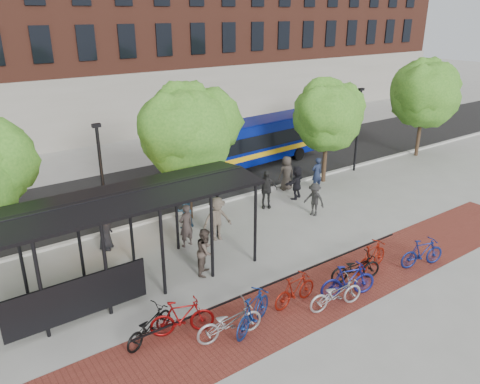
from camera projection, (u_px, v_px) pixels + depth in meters
ground at (282, 226)px, 21.82m from camera, size 160.00×160.00×0.00m
asphalt_street at (195, 179)px, 27.88m from camera, size 160.00×8.00×0.01m
curb at (233, 199)px, 24.83m from camera, size 160.00×0.25×0.12m
brick_strip at (329, 288)px, 16.95m from camera, size 24.00×3.00×0.01m
bike_rack_rail at (286, 288)px, 16.92m from camera, size 12.00×0.05×0.95m
building_brick at (186, 3)px, 43.32m from camera, size 55.00×14.00×20.00m
bus_shelter at (112, 211)px, 15.96m from camera, size 10.60×3.07×3.60m
tree_b at (188, 127)px, 21.17m from camera, size 5.15×4.20×6.47m
tree_c at (328, 113)px, 26.19m from camera, size 4.66×3.80×5.92m
tree_d at (425, 90)px, 30.93m from camera, size 5.39×4.40×6.55m
lamp_post_left at (102, 179)px, 19.75m from camera, size 0.35×0.20×5.12m
lamp_post_right at (358, 128)px, 28.44m from camera, size 0.35×0.20×5.12m
bus at (248, 141)px, 29.59m from camera, size 10.96×3.21×2.92m
bike_0 at (149, 326)px, 14.13m from camera, size 2.03×1.37×1.01m
bike_1 at (182, 317)px, 14.35m from camera, size 2.08×1.25×1.21m
bike_2 at (229, 322)px, 14.19m from camera, size 2.26×1.08×1.14m
bike_3 at (253, 311)px, 14.58m from camera, size 2.16×1.42×1.26m
bike_5 at (295, 290)px, 15.83m from camera, size 1.90×0.64×1.12m
bike_6 at (336, 294)px, 15.66m from camera, size 2.15×1.07×1.08m
bike_7 at (348, 281)px, 16.24m from camera, size 2.18×1.22×1.26m
bike_8 at (356, 268)px, 17.25m from camera, size 2.14×1.26×1.06m
bike_9 at (372, 257)px, 17.89m from camera, size 2.03×0.86×1.18m
bike_11 at (422, 253)px, 18.21m from camera, size 2.02×1.07×1.17m
pedestrian_0 at (105, 229)px, 19.43m from camera, size 1.01×1.05×1.81m
pedestrian_1 at (186, 226)px, 19.66m from camera, size 0.75×0.56×1.89m
pedestrian_2 at (184, 210)px, 21.40m from camera, size 0.86×0.67×1.73m
pedestrian_3 at (217, 219)px, 20.20m from camera, size 1.42×1.03×1.97m
pedestrian_4 at (266, 189)px, 23.54m from camera, size 1.25×0.99×1.98m
pedestrian_5 at (297, 182)px, 24.74m from camera, size 1.76×1.11×1.81m
pedestrian_6 at (286, 173)px, 25.95m from camera, size 1.01×0.71×1.94m
pedestrian_7 at (317, 173)px, 26.03m from camera, size 0.71×0.51×1.85m
pedestrian_8 at (206, 251)px, 17.60m from camera, size 1.14×1.13×1.86m
pedestrian_9 at (314, 200)px, 22.69m from camera, size 0.91×1.21×1.66m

